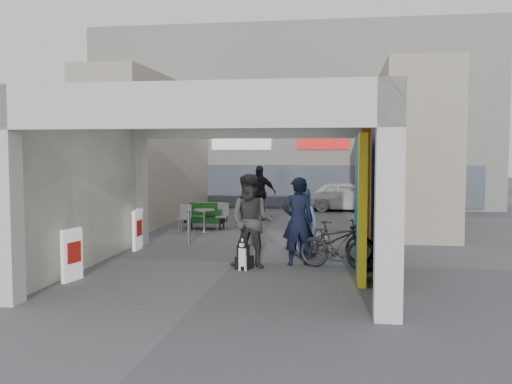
% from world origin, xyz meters
% --- Properties ---
extents(ground, '(90.00, 90.00, 0.00)m').
position_xyz_m(ground, '(0.00, 0.00, 0.00)').
color(ground, '#535257').
rests_on(ground, ground).
extents(arcade_canopy, '(6.40, 6.45, 6.40)m').
position_xyz_m(arcade_canopy, '(0.54, -0.82, 2.30)').
color(arcade_canopy, silver).
rests_on(arcade_canopy, ground).
extents(far_building, '(18.00, 4.08, 8.00)m').
position_xyz_m(far_building, '(-0.00, 13.99, 3.99)').
color(far_building, white).
rests_on(far_building, ground).
extents(plaza_bldg_left, '(2.00, 9.00, 5.00)m').
position_xyz_m(plaza_bldg_left, '(-4.50, 7.50, 2.50)').
color(plaza_bldg_left, '#A59D89').
rests_on(plaza_bldg_left, ground).
extents(plaza_bldg_right, '(2.00, 9.00, 5.00)m').
position_xyz_m(plaza_bldg_right, '(4.50, 7.50, 2.50)').
color(plaza_bldg_right, '#A59D89').
rests_on(plaza_bldg_right, ground).
extents(bollard_left, '(0.09, 0.09, 0.91)m').
position_xyz_m(bollard_left, '(-1.72, 2.30, 0.46)').
color(bollard_left, gray).
rests_on(bollard_left, ground).
extents(bollard_center, '(0.09, 0.09, 0.92)m').
position_xyz_m(bollard_center, '(0.02, 2.23, 0.46)').
color(bollard_center, gray).
rests_on(bollard_center, ground).
extents(bollard_right, '(0.09, 0.09, 0.88)m').
position_xyz_m(bollard_right, '(1.53, 2.33, 0.44)').
color(bollard_right, gray).
rests_on(bollard_right, ground).
extents(advert_board_near, '(0.19, 0.55, 1.00)m').
position_xyz_m(advert_board_near, '(-2.75, -2.29, 0.51)').
color(advert_board_near, white).
rests_on(advert_board_near, ground).
extents(advert_board_far, '(0.11, 0.55, 1.00)m').
position_xyz_m(advert_board_far, '(-2.75, 1.22, 0.51)').
color(advert_board_far, white).
rests_on(advert_board_far, ground).
extents(cafe_set, '(1.40, 1.13, 0.84)m').
position_xyz_m(cafe_set, '(-1.97, 4.87, 0.30)').
color(cafe_set, '#B4B3B9').
rests_on(cafe_set, ground).
extents(produce_stand, '(1.27, 0.69, 0.84)m').
position_xyz_m(produce_stand, '(-1.98, 5.27, 0.33)').
color(produce_stand, black).
rests_on(produce_stand, ground).
extents(crate_stack, '(0.52, 0.45, 0.56)m').
position_xyz_m(crate_stack, '(0.88, 7.69, 0.28)').
color(crate_stack, '#175218').
rests_on(crate_stack, ground).
extents(border_collie, '(0.27, 0.52, 0.72)m').
position_xyz_m(border_collie, '(0.31, -0.79, 0.29)').
color(border_collie, black).
rests_on(border_collie, ground).
extents(man_with_dog, '(0.80, 0.64, 1.92)m').
position_xyz_m(man_with_dog, '(1.39, -0.14, 0.96)').
color(man_with_dog, black).
rests_on(man_with_dog, ground).
extents(man_back_turned, '(1.07, 0.89, 1.99)m').
position_xyz_m(man_back_turned, '(0.44, -0.56, 0.99)').
color(man_back_turned, '#373739').
rests_on(man_back_turned, ground).
extents(man_elderly, '(0.92, 0.75, 1.63)m').
position_xyz_m(man_elderly, '(1.40, 1.10, 0.82)').
color(man_elderly, '#51679E').
rests_on(man_elderly, ground).
extents(man_crates, '(1.18, 0.54, 1.97)m').
position_xyz_m(man_crates, '(-0.59, 7.85, 0.98)').
color(man_crates, black).
rests_on(man_crates, ground).
extents(bicycle_front, '(2.03, 1.20, 1.01)m').
position_xyz_m(bicycle_front, '(2.12, 0.40, 0.50)').
color(bicycle_front, black).
rests_on(bicycle_front, ground).
extents(bicycle_rear, '(1.74, 0.95, 1.01)m').
position_xyz_m(bicycle_rear, '(2.24, -0.43, 0.50)').
color(bicycle_rear, black).
rests_on(bicycle_rear, ground).
extents(white_van, '(3.76, 1.81, 1.24)m').
position_xyz_m(white_van, '(2.56, 11.47, 0.62)').
color(white_van, silver).
rests_on(white_van, ground).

